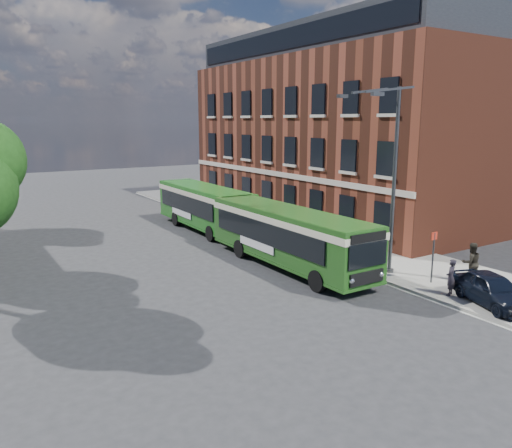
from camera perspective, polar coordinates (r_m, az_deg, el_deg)
ground at (r=23.77m, az=2.69°, el=-6.58°), size 120.00×120.00×0.00m
pavement at (r=33.97m, az=4.69°, el=-0.86°), size 6.00×48.00×0.15m
kerb_line at (r=32.29m, az=0.35°, el=-1.61°), size 0.12×48.00×0.01m
brick_office at (r=40.68m, az=9.47°, el=10.89°), size 12.10×26.00×14.20m
street_lamp at (r=24.39m, az=14.95°, el=5.04°), size 2.96×2.38×9.00m
bus_stop_sign at (r=24.15m, az=19.58°, el=-3.24°), size 0.35×0.08×2.52m
bus_front at (r=25.66m, az=3.68°, el=-0.97°), size 2.68×11.54×3.02m
bus_rear at (r=34.62m, az=-5.94°, el=2.32°), size 2.72×10.45×3.02m
parked_car at (r=22.39m, az=25.37°, el=-6.74°), size 2.74×4.16×1.32m
pedestrian_a at (r=22.86m, az=21.37°, el=-5.69°), size 0.69×0.60×1.58m
pedestrian_b at (r=24.99m, az=23.37°, el=-4.06°), size 1.13×1.04×1.86m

